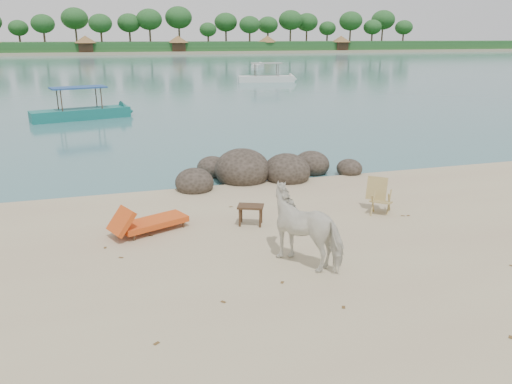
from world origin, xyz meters
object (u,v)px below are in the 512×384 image
boat_near (79,92)px  boulders (259,171)px  side_table (251,216)px  deck_chair (381,198)px  cow (308,227)px  lounge_chair (153,220)px

boat_near → boulders: bearing=-82.6°
side_table → deck_chair: (3.53, -0.12, 0.20)m
boulders → side_table: bearing=-109.6°
cow → side_table: cow is taller
side_table → boat_near: size_ratio=0.10×
cow → boulders: bearing=-134.4°
boulders → deck_chair: 4.70m
lounge_chair → side_table: bearing=-30.5°
side_table → lounge_chair: 2.36m
boulders → boat_near: 16.27m
cow → boat_near: boat_near is taller
cow → deck_chair: 3.72m
boulders → side_table: 4.34m
cow → lounge_chair: cow is taller
boat_near → deck_chair: bearing=-81.7°
boulders → deck_chair: bearing=-63.7°
boulders → cow: (-0.90, -6.41, 0.52)m
deck_chair → lounge_chair: bearing=-143.7°
cow → deck_chair: bearing=-179.9°
lounge_chair → cow: bearing=-65.3°
side_table → lounge_chair: size_ratio=0.31×
boulders → boat_near: (-6.17, 15.00, 1.22)m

